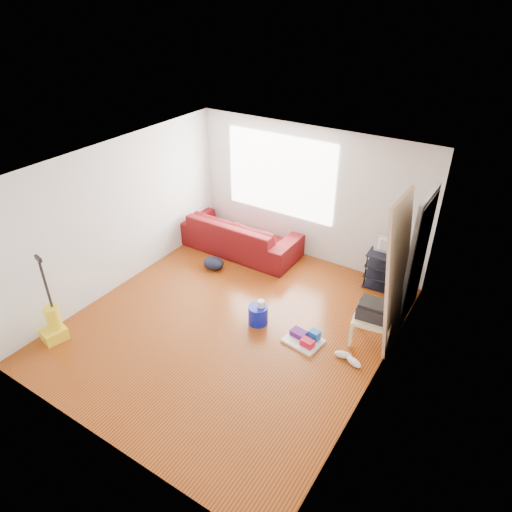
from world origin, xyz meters
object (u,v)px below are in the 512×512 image
Objects in this scene: side_table at (373,320)px; backpack at (214,268)px; sofa at (239,250)px; cleaning_tray at (305,339)px; vacuum at (53,324)px; tv_stand at (385,271)px; bucket at (258,322)px.

backpack is at bearing 173.82° from side_table.
cleaning_tray is (2.33, -1.70, 0.06)m from sofa.
side_table is at bearing 45.02° from vacuum.
vacuum is at bearing 77.14° from sofa.
vacuum is at bearing -148.13° from side_table.
side_table is (3.13, -1.15, 0.37)m from sofa.
cleaning_tray is (-0.50, -1.97, -0.27)m from tv_stand.
side_table reaches higher than bucket.
vacuum reaches higher than side_table.
cleaning_tray is at bearing -106.54° from tv_stand.
tv_stand is 0.48× the size of vacuum.
cleaning_tray is 3.69m from vacuum.
bucket is at bearing -33.21° from backpack.
tv_stand is at bearing -174.54° from sofa.
sofa is at bearing 85.49° from backpack.
tv_stand is 3.06m from backpack.
backpack is at bearing 150.03° from bucket.
side_table is 1.02m from cleaning_tray.
side_table is at bearing 159.78° from sofa.
side_table is at bearing 34.69° from cleaning_tray.
bucket is (-1.61, -0.54, -0.37)m from side_table.
sofa is 1.74× the size of vacuum.
backpack is at bearing 88.73° from sofa.
bucket is at bearing -126.20° from tv_stand.
tv_stand is 2.17× the size of bucket.
sofa is 3.65× the size of tv_stand.
side_table is 0.45× the size of vacuum.
vacuum is (-3.95, -2.46, -0.12)m from side_table.
bucket is (-1.31, -1.96, -0.33)m from tv_stand.
sofa is at bearing 143.84° from cleaning_tray.
side_table is 1.59× the size of backpack.
backpack is at bearing -161.60° from tv_stand.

